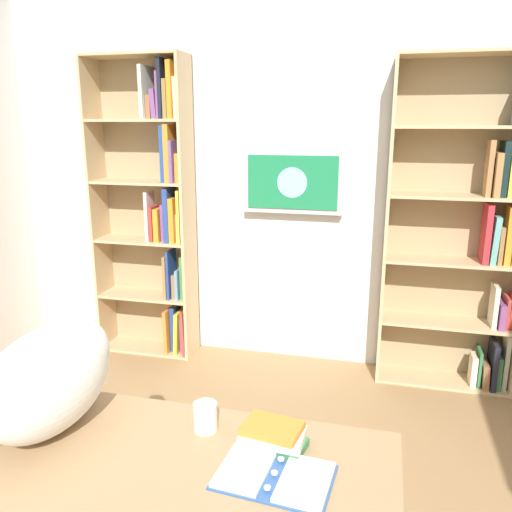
# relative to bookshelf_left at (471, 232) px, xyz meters

# --- Properties ---
(wall_back) EXTENTS (4.52, 0.06, 2.70)m
(wall_back) POSITION_rel_bookshelf_left_xyz_m (1.22, -0.17, 0.27)
(wall_back) COLOR silver
(wall_back) RESTS_ON ground
(bookshelf_left) EXTENTS (0.89, 0.28, 2.19)m
(bookshelf_left) POSITION_rel_bookshelf_left_xyz_m (0.00, 0.00, 0.00)
(bookshelf_left) COLOR tan
(bookshelf_left) RESTS_ON ground
(bookshelf_right) EXTENTS (0.76, 0.28, 2.24)m
(bookshelf_right) POSITION_rel_bookshelf_left_xyz_m (2.23, 0.00, 0.07)
(bookshelf_right) COLOR tan
(bookshelf_right) RESTS_ON ground
(wall_mounted_tv) EXTENTS (0.71, 0.07, 0.45)m
(wall_mounted_tv) POSITION_rel_bookshelf_left_xyz_m (1.20, -0.08, 0.28)
(wall_mounted_tv) COLOR #B7B7BC
(desk) EXTENTS (1.68, 0.63, 0.78)m
(desk) POSITION_rel_bookshelf_left_xyz_m (1.30, 2.31, -0.41)
(desk) COLOR #A37F56
(desk) RESTS_ON ground
(cat) EXTENTS (0.31, 0.69, 0.37)m
(cat) POSITION_rel_bookshelf_left_xyz_m (1.60, 2.18, -0.12)
(cat) COLOR white
(cat) RESTS_ON desk
(open_binder) EXTENTS (0.35, 0.25, 0.02)m
(open_binder) POSITION_rel_bookshelf_left_xyz_m (0.82, 2.30, -0.29)
(open_binder) COLOR #335999
(open_binder) RESTS_ON desk
(coffee_mug) EXTENTS (0.08, 0.08, 0.10)m
(coffee_mug) POSITION_rel_bookshelf_left_xyz_m (1.09, 2.12, -0.25)
(coffee_mug) COLOR white
(coffee_mug) RESTS_ON desk
(desk_book_stack) EXTENTS (0.21, 0.15, 0.08)m
(desk_book_stack) POSITION_rel_bookshelf_left_xyz_m (0.86, 2.15, -0.26)
(desk_book_stack) COLOR #387A47
(desk_book_stack) RESTS_ON desk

